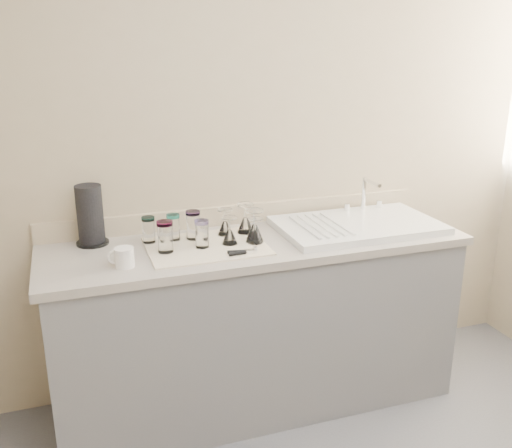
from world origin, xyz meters
name	(u,v)px	position (x,y,z in m)	size (l,w,h in m)	color
room_envelope	(406,151)	(0.00, 0.00, 1.56)	(3.54, 3.50, 2.52)	#525257
counter_unit	(257,323)	(0.00, 1.20, 0.45)	(2.06, 0.62, 0.90)	slate
sink_unit	(358,225)	(0.55, 1.20, 0.92)	(0.82, 0.50, 0.22)	white
dish_towel	(206,246)	(-0.26, 1.19, 0.90)	(0.55, 0.42, 0.01)	white
tumbler_teal	(149,229)	(-0.50, 1.32, 0.97)	(0.06, 0.06, 0.13)	white
tumbler_cyan	(173,227)	(-0.38, 1.32, 0.97)	(0.06, 0.06, 0.13)	white
tumbler_purple	(193,225)	(-0.29, 1.30, 0.98)	(0.07, 0.07, 0.14)	white
tumbler_magenta	(165,236)	(-0.45, 1.16, 0.98)	(0.07, 0.07, 0.15)	white
tumbler_lavender	(202,234)	(-0.28, 1.17, 0.97)	(0.07, 0.07, 0.13)	white
goblet_back_left	(225,226)	(-0.13, 1.31, 0.95)	(0.07, 0.07, 0.13)	white
goblet_back_right	(245,223)	(-0.02, 1.31, 0.96)	(0.08, 0.08, 0.15)	white
goblet_front_left	(230,235)	(-0.15, 1.17, 0.95)	(0.07, 0.07, 0.13)	white
goblet_front_right	(255,231)	(-0.02, 1.17, 0.96)	(0.09, 0.09, 0.16)	white
goblet_extra	(255,235)	(-0.03, 1.14, 0.95)	(0.07, 0.07, 0.12)	white
can_opener	(243,252)	(-0.13, 1.02, 0.92)	(0.13, 0.05, 0.02)	silver
white_mug	(124,257)	(-0.65, 1.06, 0.94)	(0.13, 0.11, 0.09)	white
paper_towel_roll	(90,216)	(-0.76, 1.40, 1.04)	(0.15, 0.15, 0.29)	black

